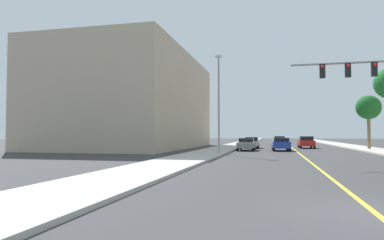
{
  "coord_description": "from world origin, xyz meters",
  "views": [
    {
      "loc": [
        -2.29,
        -8.8,
        1.85
      ],
      "look_at": [
        -9.6,
        21.95,
        3.12
      ],
      "focal_mm": 32.38,
      "sensor_mm": 36.0,
      "label": 1
    }
  ],
  "objects_px": {
    "palm_far": "(368,108)",
    "car_blue": "(281,144)",
    "car_black": "(279,141)",
    "car_gray": "(246,144)",
    "car_silver": "(252,143)",
    "car_red": "(306,142)",
    "street_lamp": "(219,99)"
  },
  "relations": [
    {
      "from": "car_black",
      "to": "car_red",
      "type": "xyz_separation_m",
      "value": [
        3.2,
        -11.86,
        0.03
      ]
    },
    {
      "from": "car_blue",
      "to": "street_lamp",
      "type": "bearing_deg",
      "value": -124.75
    },
    {
      "from": "palm_far",
      "to": "car_red",
      "type": "bearing_deg",
      "value": 152.52
    },
    {
      "from": "car_black",
      "to": "car_silver",
      "type": "xyz_separation_m",
      "value": [
        -3.66,
        -13.64,
        -0.03
      ]
    },
    {
      "from": "car_gray",
      "to": "palm_far",
      "type": "bearing_deg",
      "value": -160.34
    },
    {
      "from": "car_blue",
      "to": "car_gray",
      "type": "xyz_separation_m",
      "value": [
        -3.71,
        -0.31,
        -0.03
      ]
    },
    {
      "from": "street_lamp",
      "to": "car_black",
      "type": "height_order",
      "value": "street_lamp"
    },
    {
      "from": "car_gray",
      "to": "car_red",
      "type": "relative_size",
      "value": 1.02
    },
    {
      "from": "car_gray",
      "to": "car_red",
      "type": "distance_m",
      "value": 10.85
    },
    {
      "from": "street_lamp",
      "to": "car_blue",
      "type": "height_order",
      "value": "street_lamp"
    },
    {
      "from": "street_lamp",
      "to": "car_blue",
      "type": "bearing_deg",
      "value": 57.79
    },
    {
      "from": "street_lamp",
      "to": "palm_far",
      "type": "relative_size",
      "value": 1.42
    },
    {
      "from": "car_blue",
      "to": "car_red",
      "type": "distance_m",
      "value": 8.62
    },
    {
      "from": "car_silver",
      "to": "car_gray",
      "type": "bearing_deg",
      "value": 88.81
    },
    {
      "from": "car_red",
      "to": "palm_far",
      "type": "bearing_deg",
      "value": -28.21
    },
    {
      "from": "car_silver",
      "to": "car_red",
      "type": "height_order",
      "value": "car_red"
    },
    {
      "from": "car_blue",
      "to": "car_silver",
      "type": "xyz_separation_m",
      "value": [
        -3.55,
        6.17,
        -0.02
      ]
    },
    {
      "from": "car_gray",
      "to": "car_red",
      "type": "bearing_deg",
      "value": -130.07
    },
    {
      "from": "car_silver",
      "to": "street_lamp",
      "type": "bearing_deg",
      "value": 82.83
    },
    {
      "from": "palm_far",
      "to": "car_blue",
      "type": "bearing_deg",
      "value": -155.74
    },
    {
      "from": "car_silver",
      "to": "car_red",
      "type": "xyz_separation_m",
      "value": [
        6.86,
        1.78,
        0.05
      ]
    },
    {
      "from": "street_lamp",
      "to": "palm_far",
      "type": "bearing_deg",
      "value": 40.5
    },
    {
      "from": "car_black",
      "to": "car_gray",
      "type": "bearing_deg",
      "value": -102.4
    },
    {
      "from": "car_black",
      "to": "car_red",
      "type": "height_order",
      "value": "car_red"
    },
    {
      "from": "car_black",
      "to": "car_gray",
      "type": "xyz_separation_m",
      "value": [
        -3.83,
        -20.12,
        -0.04
      ]
    },
    {
      "from": "street_lamp",
      "to": "car_red",
      "type": "height_order",
      "value": "street_lamp"
    },
    {
      "from": "car_black",
      "to": "car_silver",
      "type": "distance_m",
      "value": 14.12
    },
    {
      "from": "car_red",
      "to": "car_gray",
      "type": "bearing_deg",
      "value": -131.11
    },
    {
      "from": "car_black",
      "to": "street_lamp",
      "type": "bearing_deg",
      "value": -102.75
    },
    {
      "from": "palm_far",
      "to": "car_black",
      "type": "bearing_deg",
      "value": 122.75
    },
    {
      "from": "car_black",
      "to": "palm_far",
      "type": "bearing_deg",
      "value": -58.88
    },
    {
      "from": "palm_far",
      "to": "car_gray",
      "type": "distance_m",
      "value": 15.08
    }
  ]
}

